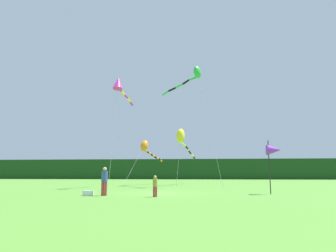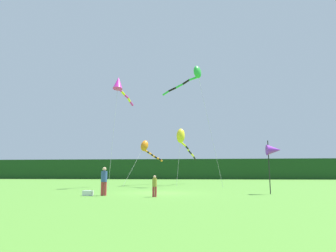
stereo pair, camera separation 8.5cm
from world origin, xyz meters
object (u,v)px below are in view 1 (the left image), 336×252
Objects in this scene: person_adult at (104,180)px; banner_flag_pole at (274,150)px; kite_orange at (146,147)px; kite_magenta at (119,85)px; cooler_box at (88,193)px; kite_yellow at (182,139)px; person_child at (155,185)px; kite_green at (194,75)px.

person_adult is 0.49× the size of banner_flag_pole.
banner_flag_pole is at bearing -50.78° from kite_orange.
kite_magenta reaches higher than kite_orange.
kite_orange reaches higher than cooler_box.
cooler_box is at bearing -168.40° from banner_flag_pole.
kite_yellow is at bearing 48.93° from kite_magenta.
cooler_box is 15.90m from kite_orange.
cooler_box is 0.16× the size of banner_flag_pole.
person_adult is 3.24m from person_child.
person_child is at bearing -78.48° from kite_orange.
cooler_box is at bearing -107.76° from kite_yellow.
kite_orange reaches higher than person_adult.
banner_flag_pole is 16.85m from kite_orange.
person_adult is 16.57m from kite_green.
kite_yellow is at bearing -0.01° from kite_orange.
kite_orange is (-3.24, 15.90, 3.51)m from person_child.
banner_flag_pole is 0.42× the size of kite_yellow.
person_adult is at bearing -114.80° from kite_green.
kite_magenta is 1.55× the size of kite_orange.
person_child is 0.10× the size of kite_green.
kite_magenta is at bearing -103.30° from kite_orange.
person_adult is 15.55m from kite_orange.
person_child is at bearing -100.35° from kite_green.
kite_green is (2.27, 12.42, 10.64)m from person_child.
cooler_box is (-0.91, -0.15, -0.79)m from person_adult.
person_adult is 1.41× the size of person_child.
banner_flag_pole is (7.38, 2.89, 2.11)m from person_child.
kite_green reaches higher than kite_magenta.
kite_magenta reaches higher than person_adult.
kite_yellow is (-6.53, 13.01, 2.35)m from banner_flag_pole.
person_child is 8.20m from banner_flag_pole.
person_adult is 0.16× the size of kite_magenta.
kite_magenta is at bearing 116.76° from person_child.
kite_green reaches higher than banner_flag_pole.
cooler_box is 16.88m from kite_yellow.
person_adult is 0.21× the size of kite_yellow.
kite_orange reaches higher than person_child.
kite_yellow is at bearing 112.15° from kite_green.
kite_orange is at bearing 90.32° from person_adult.
kite_orange is at bearing 101.52° from person_child.
kite_orange is (-10.62, 13.01, 1.40)m from banner_flag_pole.
kite_green is at bearing 118.19° from banner_flag_pole.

